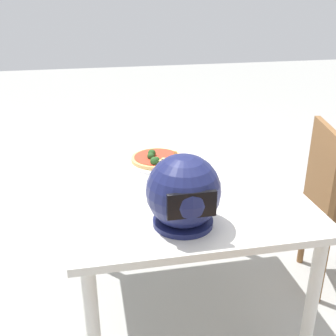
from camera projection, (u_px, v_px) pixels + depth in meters
ground_plane at (179, 309)px, 2.14m from camera, size 14.00×14.00×0.00m
dining_table at (180, 198)px, 1.88m from camera, size 0.96×1.08×0.72m
pizza_plate at (157, 162)px, 2.05m from camera, size 0.30×0.30×0.01m
pizza at (156, 158)px, 2.04m from camera, size 0.25×0.25×0.05m
motorcycle_helmet at (184, 193)px, 1.47m from camera, size 0.27×0.27×0.27m
chair_side at (336, 200)px, 2.15m from camera, size 0.48×0.48×0.90m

